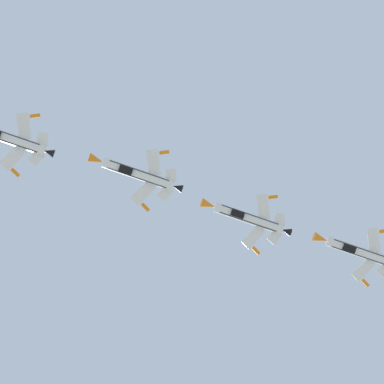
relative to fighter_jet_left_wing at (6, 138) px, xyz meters
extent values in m
cylinder|color=white|center=(0.28, 0.02, 0.00)|extent=(12.11, 2.79, 1.70)
cube|color=#383D47|center=(0.30, -0.15, -0.44)|extent=(10.17, 2.41, 0.92)
cone|color=black|center=(7.00, 0.64, 0.00)|extent=(1.72, 1.50, 1.36)
cube|color=white|center=(2.22, -2.26, 0.90)|extent=(3.29, 4.39, 1.77)
cube|color=orange|center=(3.51, -4.09, 1.69)|extent=(1.71, 1.18, 0.43)
cube|color=white|center=(1.77, 2.56, -1.07)|extent=(3.76, 4.36, 1.77)
cube|color=orange|center=(2.71, 4.60, -1.86)|extent=(1.67, 1.38, 0.43)
cube|color=white|center=(5.49, -0.91, 0.57)|extent=(2.23, 2.50, 0.98)
cube|color=white|center=(5.23, 1.90, -0.58)|extent=(2.47, 2.64, 0.98)
cube|color=orange|center=(5.00, 1.14, 1.67)|extent=(2.70, 1.40, 2.48)
cylinder|color=white|center=(21.45, 1.43, 2.41)|extent=(12.11, 2.79, 1.70)
cube|color=#383D47|center=(21.46, 1.30, 1.96)|extent=(10.18, 2.42, 0.79)
cone|color=orange|center=(14.33, 0.77, 2.41)|extent=(2.53, 1.78, 1.56)
cone|color=black|center=(28.17, 2.05, 2.41)|extent=(1.72, 1.50, 1.36)
ellipsoid|color=#192333|center=(18.80, 1.36, 3.02)|extent=(3.31, 1.65, 1.36)
cube|color=black|center=(19.32, 1.01, 1.63)|extent=(2.31, 1.49, 1.11)
cube|color=white|center=(23.39, -0.93, 3.05)|extent=(3.33, 4.51, 1.36)
cube|color=orange|center=(24.68, -2.84, 3.64)|extent=(1.71, 1.17, 0.39)
cube|color=white|center=(22.93, 4.06, 1.60)|extent=(3.83, 4.46, 1.36)
cube|color=orange|center=(23.85, 6.17, 1.02)|extent=(1.67, 1.38, 0.39)
cube|color=white|center=(26.66, 0.44, 2.83)|extent=(2.25, 2.56, 0.77)
cube|color=white|center=(26.39, 3.35, 1.98)|extent=(2.50, 2.70, 0.77)
cube|color=orange|center=(26.18, 2.37, 4.15)|extent=(2.67, 1.15, 2.55)
cylinder|color=white|center=(41.02, 4.68, 3.46)|extent=(12.11, 2.79, 1.70)
cube|color=#383D47|center=(41.04, 4.50, 3.03)|extent=(10.17, 2.40, 0.95)
cone|color=orange|center=(33.90, 4.03, 3.46)|extent=(2.53, 1.78, 1.56)
cone|color=black|center=(47.74, 5.30, 3.46)|extent=(1.72, 1.50, 1.36)
ellipsoid|color=#192333|center=(38.37, 4.69, 4.04)|extent=(3.32, 1.74, 1.45)
cube|color=black|center=(38.90, 4.16, 2.72)|extent=(2.31, 1.54, 1.21)
cube|color=white|center=(42.95, 2.43, 4.43)|extent=(3.27, 4.36, 1.87)
cube|color=orange|center=(44.24, 0.61, 5.27)|extent=(1.71, 1.18, 0.44)
cube|color=white|center=(42.52, 7.19, 2.34)|extent=(3.74, 4.33, 1.87)
cube|color=orange|center=(43.45, 9.20, 1.49)|extent=(1.67, 1.38, 0.44)
cube|color=white|center=(46.23, 3.76, 4.07)|extent=(2.23, 2.48, 1.03)
cube|color=white|center=(45.97, 6.54, 2.85)|extent=(2.46, 2.63, 1.03)
cube|color=orange|center=(45.74, 5.85, 5.12)|extent=(2.70, 1.46, 2.46)
cylinder|color=white|center=(61.25, 6.31, 4.92)|extent=(12.11, 2.79, 1.70)
cube|color=#383D47|center=(61.27, 6.18, 4.47)|extent=(10.18, 2.42, 0.79)
cone|color=orange|center=(54.13, 5.66, 4.92)|extent=(2.53, 1.78, 1.56)
ellipsoid|color=#192333|center=(58.61, 6.25, 5.53)|extent=(3.31, 1.65, 1.36)
cube|color=black|center=(59.12, 5.89, 4.15)|extent=(2.31, 1.49, 1.11)
cube|color=white|center=(63.20, 3.95, 5.57)|extent=(3.33, 4.50, 1.37)
cube|color=orange|center=(64.49, 2.05, 6.16)|extent=(1.71, 1.17, 0.39)
cube|color=white|center=(62.74, 8.94, 4.11)|extent=(3.83, 4.46, 1.37)
cube|color=orange|center=(63.66, 11.05, 3.52)|extent=(1.67, 1.38, 0.39)
cube|color=white|center=(66.20, 8.24, 4.49)|extent=(2.50, 2.70, 0.77)
cube|color=orange|center=(65.99, 7.26, 6.66)|extent=(2.67, 1.16, 2.55)
camera|label=1|loc=(19.57, -40.32, -123.25)|focal=76.45mm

